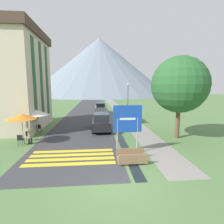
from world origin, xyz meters
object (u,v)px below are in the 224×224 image
object	(u,v)px
parked_car_near	(101,122)
cafe_umbrella_middle_white	(37,112)
parked_car_far	(100,108)
person_seated_near	(30,136)
person_standing_terrace	(27,127)
person_seated_far	(34,126)
footbridge	(132,158)
tree_by_path	(180,85)
streetlamp	(128,98)
cafe_chair_nearest	(20,139)
hotel_building	(15,76)
cafe_chair_far_left	(39,128)
cafe_umbrella_front_orange	(22,116)
road_sign	(128,123)
cafe_chair_near_right	(29,135)

from	to	relation	value
parked_car_near	cafe_umbrella_middle_white	world-z (taller)	cafe_umbrella_middle_white
parked_car_near	parked_car_far	size ratio (longest dim) A/B	1.05
person_seated_near	parked_car_near	bearing A→B (deg)	33.98
parked_car_near	person_standing_terrace	distance (m)	6.94
person_seated_far	footbridge	bearing A→B (deg)	-42.35
cafe_umbrella_middle_white	tree_by_path	bearing A→B (deg)	-10.00
parked_car_far	streetlamp	world-z (taller)	streetlamp
cafe_chair_nearest	person_seated_far	bearing A→B (deg)	121.23
hotel_building	cafe_chair_far_left	bearing A→B (deg)	-37.30
cafe_chair_nearest	tree_by_path	xyz separation A→B (m)	(12.91, 0.87, 4.14)
cafe_chair_nearest	hotel_building	bearing A→B (deg)	141.68
hotel_building	parked_car_far	world-z (taller)	hotel_building
footbridge	cafe_chair_nearest	distance (m)	8.74
hotel_building	cafe_umbrella_front_orange	xyz separation A→B (m)	(2.74, -5.62, -3.42)
footbridge	cafe_chair_far_left	bearing A→B (deg)	135.99
parked_car_near	hotel_building	bearing A→B (deg)	169.16
road_sign	parked_car_near	world-z (taller)	road_sign
person_standing_terrace	cafe_umbrella_front_orange	bearing A→B (deg)	-78.74
road_sign	person_standing_terrace	world-z (taller)	road_sign
footbridge	parked_car_far	distance (m)	20.00
cafe_chair_nearest	streetlamp	world-z (taller)	streetlamp
parked_car_far	cafe_chair_nearest	size ratio (longest dim) A/B	4.93
tree_by_path	parked_car_near	bearing A→B (deg)	153.00
cafe_chair_far_left	person_seated_near	xyz separation A→B (m)	(0.38, -3.39, 0.15)
parked_car_near	cafe_chair_far_left	distance (m)	6.14
cafe_umbrella_middle_white	person_standing_terrace	distance (m)	1.60
cafe_chair_far_left	person_standing_terrace	world-z (taller)	person_standing_terrace
road_sign	cafe_chair_near_right	distance (m)	8.59
cafe_umbrella_middle_white	streetlamp	size ratio (longest dim) A/B	0.48
cafe_umbrella_middle_white	person_seated_near	size ratio (longest dim) A/B	1.97
hotel_building	person_seated_near	world-z (taller)	hotel_building
cafe_chair_far_left	tree_by_path	xyz separation A→B (m)	(12.71, -2.89, 4.14)
road_sign	cafe_chair_far_left	size ratio (longest dim) A/B	3.85
footbridge	parked_car_far	xyz separation A→B (m)	(-1.38, 19.94, 0.68)
road_sign	streetlamp	world-z (taller)	streetlamp
cafe_chair_near_right	person_seated_far	distance (m)	2.65
person_standing_terrace	streetlamp	bearing A→B (deg)	36.69
parked_car_far	person_standing_terrace	size ratio (longest dim) A/B	2.42
person_standing_terrace	cafe_chair_far_left	bearing A→B (deg)	73.51
cafe_chair_near_right	person_seated_near	xyz separation A→B (m)	(0.39, -0.78, 0.15)
road_sign	tree_by_path	size ratio (longest dim) A/B	0.46
hotel_building	person_standing_terrace	distance (m)	6.48
parked_car_far	cafe_umbrella_front_orange	bearing A→B (deg)	-112.12
parked_car_far	person_seated_far	bearing A→B (deg)	-118.47
cafe_chair_far_left	person_seated_near	world-z (taller)	person_seated_near
person_seated_near	streetlamp	world-z (taller)	streetlamp
hotel_building	person_standing_terrace	world-z (taller)	hotel_building
parked_car_near	tree_by_path	distance (m)	8.30
footbridge	person_standing_terrace	xyz separation A→B (m)	(-8.20, 5.79, 0.78)
hotel_building	person_standing_terrace	bearing A→B (deg)	-58.19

